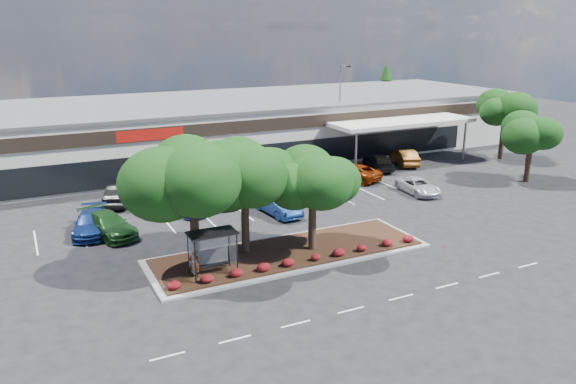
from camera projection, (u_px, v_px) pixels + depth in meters
name	position (u px, v px, depth m)	size (l,w,h in m)	color
ground	(349.00, 272.00, 33.42)	(160.00, 160.00, 0.00)	black
retail_store	(185.00, 130.00, 61.72)	(80.40, 25.20, 6.25)	silver
landscape_island	(289.00, 253.00, 35.98)	(18.00, 6.00, 0.26)	gray
lane_markings	(273.00, 220.00, 42.33)	(33.12, 20.06, 0.01)	silver
shrub_row	(304.00, 259.00, 34.07)	(17.00, 0.80, 0.50)	maroon
bus_shelter	(211.00, 240.00, 32.13)	(2.75, 1.55, 2.59)	black
island_tree_west	(193.00, 202.00, 32.71)	(7.20, 7.20, 7.89)	#173310
island_tree_mid	(245.00, 196.00, 34.88)	(6.60, 6.60, 7.32)	#173310
island_tree_east	(313.00, 201.00, 35.40)	(5.80, 5.80, 6.50)	#173310
tree_east_near	(530.00, 148.00, 52.13)	(5.60, 5.60, 6.51)	#173310
tree_east_far	(504.00, 125.00, 60.97)	(6.40, 6.40, 7.62)	#173310
conifer_north_east	(385.00, 93.00, 84.42)	(3.96, 3.96, 9.00)	#173310
person_waiting	(194.00, 263.00, 32.00)	(0.60, 0.39, 1.63)	#594C47
light_pole	(340.00, 117.00, 61.60)	(1.43, 0.62, 10.17)	gray
survey_stake	(443.00, 250.00, 35.04)	(0.07, 0.14, 0.98)	tan
car_0	(91.00, 223.00, 39.54)	(2.14, 5.27, 1.53)	navy
car_1	(108.00, 225.00, 39.08)	(2.24, 5.52, 1.60)	#1C461B
car_2	(190.00, 204.00, 44.06)	(1.86, 4.56, 1.32)	navy
car_3	(277.00, 204.00, 43.53)	(1.77, 5.08, 1.67)	navy
car_4	(285.00, 188.00, 48.49)	(1.42, 4.08, 1.34)	#57575F
car_5	(307.00, 192.00, 47.16)	(1.64, 4.08, 1.39)	maroon
car_7	(418.00, 186.00, 49.02)	(2.20, 4.77, 1.33)	silver
car_9	(122.00, 194.00, 46.13)	(1.81, 5.20, 1.71)	black
car_10	(139.00, 190.00, 47.40)	(2.32, 5.70, 1.65)	maroon
car_11	(211.00, 175.00, 52.00)	(2.78, 6.02, 1.67)	#A5A9B1
car_12	(204.00, 191.00, 47.41)	(2.01, 4.93, 1.43)	#54545A
car_13	(241.00, 174.00, 52.36)	(2.31, 5.69, 1.65)	silver
car_14	(336.00, 174.00, 52.34)	(1.78, 5.11, 1.68)	navy
car_15	(353.00, 172.00, 53.29)	(2.54, 5.51, 1.53)	maroon
car_16	(378.00, 162.00, 57.25)	(2.14, 5.28, 1.53)	black
car_17	(404.00, 157.00, 59.16)	(1.79, 5.14, 1.69)	brown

